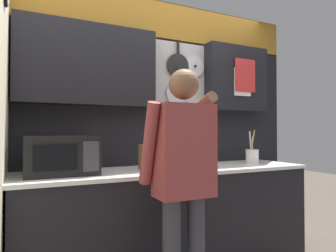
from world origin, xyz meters
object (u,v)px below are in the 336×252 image
Objects in this scene: microwave at (62,155)px; utensil_crock at (252,156)px; person at (183,170)px; knife_block at (147,157)px.

microwave is 1.80m from utensil_crock.
person is at bearing -152.20° from utensil_crock.
person reaches higher than utensil_crock.
knife_block is 1.13m from utensil_crock.
microwave reaches higher than knife_block.
person is at bearing -87.33° from knife_block.
microwave is 1.52× the size of utensil_crock.
person is (-1.10, -0.58, -0.02)m from utensil_crock.
utensil_crock is at bearing 0.04° from knife_block.
knife_block is at bearing 0.08° from microwave.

